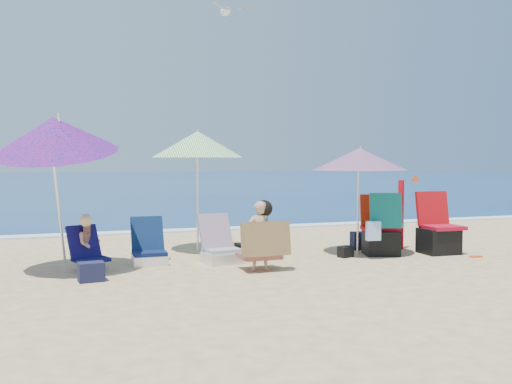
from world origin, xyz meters
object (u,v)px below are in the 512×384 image
object	(u,v)px
umbrella_turquoise	(359,159)
person_left	(88,244)
umbrella_blue	(55,135)
person_center	(262,237)
camp_chair_left	(438,235)
furled_umbrella	(404,207)
chair_navy	(149,252)
camp_chair_right	(381,232)
chair_rainbow	(220,250)
seagull	(226,11)
umbrella_striped	(198,145)

from	to	relation	value
umbrella_turquoise	person_left	bearing A→B (deg)	178.57
umbrella_turquoise	umbrella_blue	bearing A→B (deg)	-179.73
umbrella_turquoise	person_center	size ratio (longest dim) A/B	1.95
camp_chair_left	furled_umbrella	bearing A→B (deg)	116.75
umbrella_blue	person_left	world-z (taller)	umbrella_blue
chair_navy	camp_chair_right	bearing A→B (deg)	-6.86
chair_navy	person_left	world-z (taller)	person_left
furled_umbrella	camp_chair_left	bearing A→B (deg)	-63.25
person_left	chair_rainbow	bearing A→B (deg)	-2.24
chair_navy	person_center	size ratio (longest dim) A/B	0.70
chair_navy	umbrella_blue	bearing A→B (deg)	-168.31
umbrella_turquoise	camp_chair_left	xyz separation A→B (m)	(1.35, -0.39, -1.32)
chair_rainbow	person_left	bearing A→B (deg)	177.76
umbrella_turquoise	person_center	distance (m)	2.54
furled_umbrella	seagull	distance (m)	4.86
chair_navy	person_left	bearing A→B (deg)	-170.97
umbrella_blue	furled_umbrella	world-z (taller)	umbrella_blue
umbrella_striped	chair_rainbow	world-z (taller)	umbrella_striped
person_left	seagull	world-z (taller)	seagull
chair_rainbow	person_center	size ratio (longest dim) A/B	0.76
chair_rainbow	camp_chair_left	size ratio (longest dim) A/B	0.73
camp_chair_right	seagull	world-z (taller)	seagull
umbrella_striped	camp_chair_right	xyz separation A→B (m)	(2.83, -1.48, -1.51)
person_left	seagull	xyz separation A→B (m)	(2.62, 1.56, 4.00)
furled_umbrella	camp_chair_left	distance (m)	0.81
umbrella_striped	furled_umbrella	size ratio (longest dim) A/B	1.56
umbrella_striped	camp_chair_left	world-z (taller)	umbrella_striped
umbrella_striped	person_center	world-z (taller)	umbrella_striped
umbrella_blue	camp_chair_right	distance (m)	5.47
chair_navy	umbrella_striped	bearing A→B (deg)	44.30
camp_chair_left	umbrella_blue	bearing A→B (deg)	176.68
chair_navy	camp_chair_right	world-z (taller)	camp_chair_right
chair_rainbow	chair_navy	bearing A→B (deg)	168.35
furled_umbrella	camp_chair_right	distance (m)	0.93
chair_rainbow	person_left	distance (m)	2.02
person_center	seagull	xyz separation A→B (m)	(0.24, 2.54, 3.88)
umbrella_turquoise	furled_umbrella	world-z (taller)	umbrella_turquoise
umbrella_turquoise	camp_chair_right	world-z (taller)	umbrella_turquoise
camp_chair_left	person_left	world-z (taller)	camp_chair_left
umbrella_turquoise	umbrella_blue	size ratio (longest dim) A/B	0.84
umbrella_striped	umbrella_blue	xyz separation A→B (m)	(-2.40, -1.29, 0.07)
person_left	camp_chair_right	bearing A→B (deg)	-3.82
chair_rainbow	seagull	size ratio (longest dim) A/B	0.94
umbrella_turquoise	umbrella_blue	distance (m)	4.93
umbrella_blue	person_left	xyz separation A→B (m)	(0.44, 0.14, -1.59)
umbrella_blue	person_left	size ratio (longest dim) A/B	2.87
furled_umbrella	camp_chair_left	size ratio (longest dim) A/B	1.30
chair_navy	umbrella_turquoise	bearing A→B (deg)	-4.15
umbrella_turquoise	seagull	xyz separation A→B (m)	(-1.87, 1.67, 2.74)
chair_rainbow	camp_chair_left	xyz separation A→B (m)	(3.82, -0.42, 0.12)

